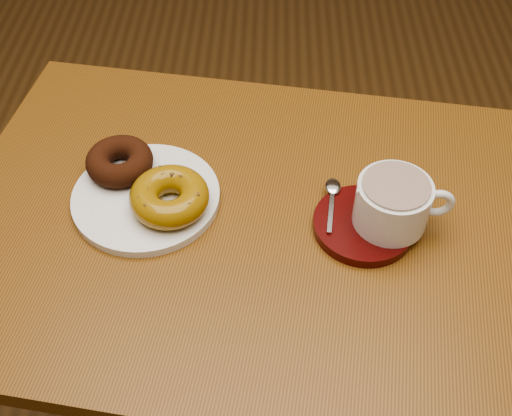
{
  "coord_description": "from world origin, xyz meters",
  "views": [
    {
      "loc": [
        -0.04,
        -0.85,
        1.46
      ],
      "look_at": [
        -0.06,
        -0.26,
        0.8
      ],
      "focal_mm": 45.0,
      "sensor_mm": 36.0,
      "label": 1
    }
  ],
  "objects_px": {
    "donut_plate": "(146,197)",
    "coffee_cup": "(394,203)",
    "cafe_table": "(243,270)",
    "saucer": "(363,225)"
  },
  "relations": [
    {
      "from": "donut_plate",
      "to": "coffee_cup",
      "type": "relative_size",
      "value": 1.6
    },
    {
      "from": "cafe_table",
      "to": "coffee_cup",
      "type": "height_order",
      "value": "coffee_cup"
    },
    {
      "from": "donut_plate",
      "to": "coffee_cup",
      "type": "bearing_deg",
      "value": -7.01
    },
    {
      "from": "donut_plate",
      "to": "coffee_cup",
      "type": "xyz_separation_m",
      "value": [
        0.34,
        -0.04,
        0.04
      ]
    },
    {
      "from": "donut_plate",
      "to": "cafe_table",
      "type": "bearing_deg",
      "value": -11.81
    },
    {
      "from": "cafe_table",
      "to": "saucer",
      "type": "xyz_separation_m",
      "value": [
        0.17,
        -0.02,
        0.13
      ]
    },
    {
      "from": "donut_plate",
      "to": "saucer",
      "type": "distance_m",
      "value": 0.31
    },
    {
      "from": "donut_plate",
      "to": "coffee_cup",
      "type": "distance_m",
      "value": 0.35
    },
    {
      "from": "donut_plate",
      "to": "saucer",
      "type": "bearing_deg",
      "value": -8.33
    },
    {
      "from": "cafe_table",
      "to": "donut_plate",
      "type": "xyz_separation_m",
      "value": [
        -0.14,
        0.03,
        0.13
      ]
    }
  ]
}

